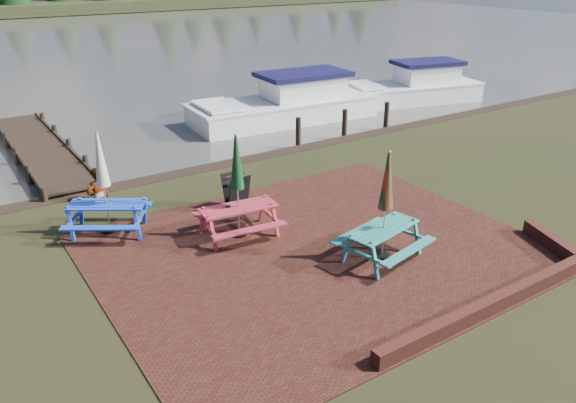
{
  "coord_description": "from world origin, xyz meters",
  "views": [
    {
      "loc": [
        -6.39,
        -7.6,
        5.79
      ],
      "look_at": [
        -0.31,
        1.61,
        1.0
      ],
      "focal_mm": 35.0,
      "sensor_mm": 36.0,
      "label": 1
    }
  ],
  "objects_px": {
    "picnic_table_teal": "(384,223)",
    "jetty": "(42,149)",
    "boat_near": "(288,105)",
    "person": "(95,168)",
    "picnic_table_red": "(238,202)",
    "chalkboard": "(236,192)",
    "picnic_table_blue": "(106,199)",
    "boat_far": "(414,89)"
  },
  "relations": [
    {
      "from": "picnic_table_blue",
      "to": "boat_far",
      "type": "relative_size",
      "value": 0.35
    },
    {
      "from": "boat_near",
      "to": "boat_far",
      "type": "distance_m",
      "value": 6.54
    },
    {
      "from": "picnic_table_teal",
      "to": "picnic_table_red",
      "type": "bearing_deg",
      "value": 115.95
    },
    {
      "from": "boat_near",
      "to": "boat_far",
      "type": "bearing_deg",
      "value": -90.25
    },
    {
      "from": "picnic_table_red",
      "to": "picnic_table_blue",
      "type": "distance_m",
      "value": 2.99
    },
    {
      "from": "picnic_table_teal",
      "to": "boat_near",
      "type": "bearing_deg",
      "value": 54.6
    },
    {
      "from": "jetty",
      "to": "person",
      "type": "height_order",
      "value": "person"
    },
    {
      "from": "boat_near",
      "to": "picnic_table_teal",
      "type": "bearing_deg",
      "value": 160.13
    },
    {
      "from": "jetty",
      "to": "boat_near",
      "type": "bearing_deg",
      "value": -3.06
    },
    {
      "from": "picnic_table_red",
      "to": "person",
      "type": "xyz_separation_m",
      "value": [
        -2.07,
        3.8,
        0.05
      ]
    },
    {
      "from": "picnic_table_red",
      "to": "picnic_table_teal",
      "type": "bearing_deg",
      "value": -45.89
    },
    {
      "from": "jetty",
      "to": "person",
      "type": "bearing_deg",
      "value": -85.44
    },
    {
      "from": "jetty",
      "to": "person",
      "type": "distance_m",
      "value": 5.04
    },
    {
      "from": "picnic_table_teal",
      "to": "boat_near",
      "type": "xyz_separation_m",
      "value": [
        4.78,
        10.84,
        -0.41
      ]
    },
    {
      "from": "picnic_table_red",
      "to": "chalkboard",
      "type": "relative_size",
      "value": 2.57
    },
    {
      "from": "chalkboard",
      "to": "jetty",
      "type": "relative_size",
      "value": 0.1
    },
    {
      "from": "picnic_table_blue",
      "to": "boat_near",
      "type": "xyz_separation_m",
      "value": [
        9.17,
        6.48,
        -0.42
      ]
    },
    {
      "from": "chalkboard",
      "to": "boat_far",
      "type": "xyz_separation_m",
      "value": [
        12.62,
        6.46,
        -0.09
      ]
    },
    {
      "from": "picnic_table_teal",
      "to": "chalkboard",
      "type": "distance_m",
      "value": 4.13
    },
    {
      "from": "picnic_table_teal",
      "to": "picnic_table_red",
      "type": "height_order",
      "value": "picnic_table_red"
    },
    {
      "from": "chalkboard",
      "to": "boat_near",
      "type": "distance_m",
      "value": 9.24
    },
    {
      "from": "picnic_table_blue",
      "to": "boat_far",
      "type": "xyz_separation_m",
      "value": [
        15.69,
        6.01,
        -0.44
      ]
    },
    {
      "from": "picnic_table_blue",
      "to": "person",
      "type": "relative_size",
      "value": 1.34
    },
    {
      "from": "chalkboard",
      "to": "boat_far",
      "type": "distance_m",
      "value": 14.18
    },
    {
      "from": "picnic_table_blue",
      "to": "chalkboard",
      "type": "bearing_deg",
      "value": 24.15
    },
    {
      "from": "chalkboard",
      "to": "boat_far",
      "type": "relative_size",
      "value": 0.14
    },
    {
      "from": "picnic_table_blue",
      "to": "jetty",
      "type": "relative_size",
      "value": 0.26
    },
    {
      "from": "picnic_table_blue",
      "to": "boat_near",
      "type": "relative_size",
      "value": 0.31
    },
    {
      "from": "picnic_table_teal",
      "to": "jetty",
      "type": "height_order",
      "value": "picnic_table_teal"
    },
    {
      "from": "picnic_table_teal",
      "to": "boat_far",
      "type": "distance_m",
      "value": 15.34
    },
    {
      "from": "person",
      "to": "chalkboard",
      "type": "bearing_deg",
      "value": 123.09
    },
    {
      "from": "boat_far",
      "to": "picnic_table_teal",
      "type": "bearing_deg",
      "value": 145.51
    },
    {
      "from": "picnic_table_teal",
      "to": "picnic_table_red",
      "type": "xyz_separation_m",
      "value": [
        -1.98,
        2.58,
        0.01
      ]
    },
    {
      "from": "person",
      "to": "boat_near",
      "type": "bearing_deg",
      "value": -167.93
    },
    {
      "from": "boat_near",
      "to": "person",
      "type": "distance_m",
      "value": 9.91
    },
    {
      "from": "picnic_table_blue",
      "to": "boat_near",
      "type": "height_order",
      "value": "picnic_table_blue"
    },
    {
      "from": "picnic_table_teal",
      "to": "jetty",
      "type": "xyz_separation_m",
      "value": [
        -4.45,
        11.34,
        -0.71
      ]
    },
    {
      "from": "picnic_table_red",
      "to": "picnic_table_blue",
      "type": "bearing_deg",
      "value": 150.01
    },
    {
      "from": "boat_near",
      "to": "boat_far",
      "type": "xyz_separation_m",
      "value": [
        6.52,
        -0.48,
        -0.02
      ]
    },
    {
      "from": "chalkboard",
      "to": "picnic_table_red",
      "type": "bearing_deg",
      "value": -121.37
    },
    {
      "from": "picnic_table_teal",
      "to": "boat_far",
      "type": "xyz_separation_m",
      "value": [
        11.3,
        10.36,
        -0.43
      ]
    },
    {
      "from": "picnic_table_teal",
      "to": "picnic_table_blue",
      "type": "relative_size",
      "value": 0.99
    }
  ]
}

